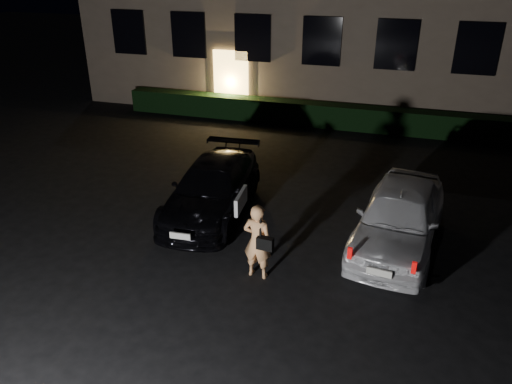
% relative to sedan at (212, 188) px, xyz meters
% --- Properties ---
extents(ground, '(80.00, 80.00, 0.00)m').
position_rel_sedan_xyz_m(ground, '(1.14, -2.92, -0.62)').
color(ground, black).
rests_on(ground, ground).
extents(hedge, '(15.00, 0.70, 0.85)m').
position_rel_sedan_xyz_m(hedge, '(1.14, 7.58, -0.20)').
color(hedge, black).
rests_on(hedge, ground).
extents(sedan, '(2.09, 4.46, 1.25)m').
position_rel_sedan_xyz_m(sedan, '(0.00, 0.00, 0.00)').
color(sedan, black).
rests_on(sedan, ground).
extents(hatch, '(2.17, 4.32, 1.41)m').
position_rel_sedan_xyz_m(hatch, '(4.48, -0.31, 0.08)').
color(hatch, white).
rests_on(hatch, ground).
extents(man, '(0.66, 0.42, 1.59)m').
position_rel_sedan_xyz_m(man, '(1.89, -2.35, 0.18)').
color(man, '#F8AE6E').
rests_on(man, ground).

